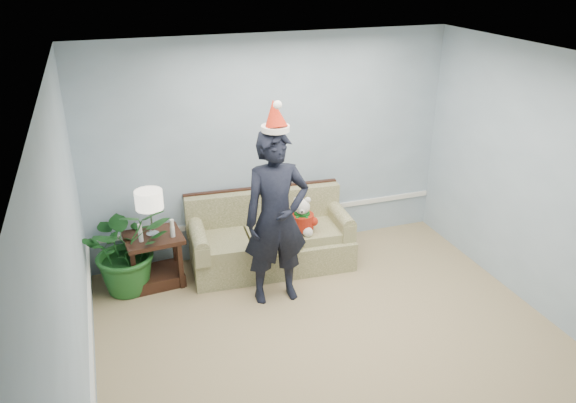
# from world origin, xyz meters

# --- Properties ---
(room_shell) EXTENTS (4.54, 5.04, 2.74)m
(room_shell) POSITION_xyz_m (0.00, 0.00, 1.35)
(room_shell) COLOR tan
(room_shell) RESTS_ON ground
(wainscot_trim) EXTENTS (4.49, 4.99, 0.06)m
(wainscot_trim) POSITION_xyz_m (-1.18, 1.18, 0.45)
(wainscot_trim) COLOR white
(wainscot_trim) RESTS_ON room_shell
(sofa) EXTENTS (1.96, 0.94, 0.90)m
(sofa) POSITION_xyz_m (-0.15, 2.10, 0.32)
(sofa) COLOR #555D2C
(sofa) RESTS_ON room_shell
(side_table) EXTENTS (0.67, 0.58, 0.61)m
(side_table) POSITION_xyz_m (-1.52, 2.10, 0.24)
(side_table) COLOR #341C12
(side_table) RESTS_ON room_shell
(table_lamp) EXTENTS (0.30, 0.30, 0.54)m
(table_lamp) POSITION_xyz_m (-1.52, 2.11, 1.02)
(table_lamp) COLOR silver
(table_lamp) RESTS_ON side_table
(candle_pair) EXTENTS (0.40, 0.05, 0.21)m
(candle_pair) POSITION_xyz_m (-1.48, 2.01, 0.70)
(candle_pair) COLOR silver
(candle_pair) RESTS_ON side_table
(houseplant) EXTENTS (1.04, 0.92, 1.06)m
(houseplant) POSITION_xyz_m (-1.81, 2.07, 0.53)
(houseplant) COLOR #1E5A22
(houseplant) RESTS_ON room_shell
(man) EXTENTS (0.71, 0.48, 1.92)m
(man) POSITION_xyz_m (-0.30, 1.38, 0.96)
(man) COLOR black
(man) RESTS_ON room_shell
(santa_hat) EXTENTS (0.30, 0.34, 0.33)m
(santa_hat) POSITION_xyz_m (-0.30, 1.39, 2.05)
(santa_hat) COLOR silver
(santa_hat) RESTS_ON man
(teddy_bear) EXTENTS (0.36, 0.36, 0.45)m
(teddy_bear) POSITION_xyz_m (0.19, 1.90, 0.63)
(teddy_bear) COLOR silver
(teddy_bear) RESTS_ON sofa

